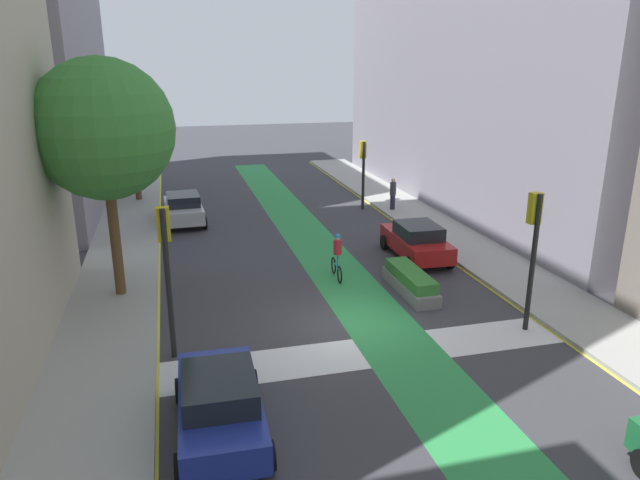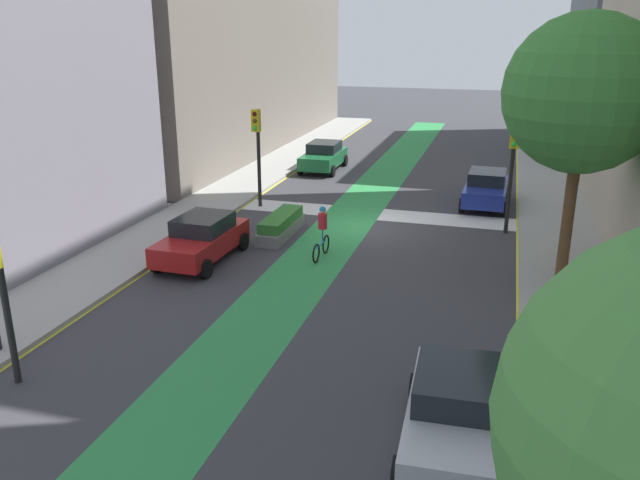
{
  "view_description": "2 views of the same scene",
  "coord_description": "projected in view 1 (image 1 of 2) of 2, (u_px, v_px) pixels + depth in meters",
  "views": [
    {
      "loc": [
        -5.2,
        -16.26,
        8.18
      ],
      "look_at": [
        0.51,
        5.62,
        1.08
      ],
      "focal_mm": 32.44,
      "sensor_mm": 36.0,
      "label": 1
    },
    {
      "loc": [
        -5.2,
        24.79,
        7.92
      ],
      "look_at": [
        0.25,
        5.86,
        1.31
      ],
      "focal_mm": 36.41,
      "sensor_mm": 36.0,
      "label": 2
    }
  ],
  "objects": [
    {
      "name": "cyclist_in_lane",
      "position": [
        337.0,
        255.0,
        22.2
      ],
      "size": [
        0.32,
        1.73,
        1.86
      ],
      "color": "black",
      "rests_on": "ground_plane"
    },
    {
      "name": "car_red_right_far",
      "position": [
        417.0,
        241.0,
        24.54
      ],
      "size": [
        2.13,
        4.25,
        1.57
      ],
      "color": "#A51919",
      "rests_on": "ground_plane"
    },
    {
      "name": "traffic_signal_near_right",
      "position": [
        533.0,
        236.0,
        17.5
      ],
      "size": [
        0.35,
        0.52,
        4.38
      ],
      "color": "black",
      "rests_on": "ground_plane"
    },
    {
      "name": "traffic_signal_near_left",
      "position": [
        166.0,
        254.0,
        15.82
      ],
      "size": [
        0.35,
        0.52,
        4.38
      ],
      "color": "black",
      "rests_on": "ground_plane"
    },
    {
      "name": "sidewalk_right",
      "position": [
        550.0,
        298.0,
        20.49
      ],
      "size": [
        3.0,
        60.0,
        0.15
      ],
      "primitive_type": "cube",
      "color": "#9E9E99",
      "rests_on": "ground_plane"
    },
    {
      "name": "ground_plane",
      "position": [
        349.0,
        323.0,
        18.71
      ],
      "size": [
        120.0,
        120.0,
        0.0
      ],
      "primitive_type": "plane",
      "color": "#38383D"
    },
    {
      "name": "median_planter",
      "position": [
        410.0,
        282.0,
        21.1
      ],
      "size": [
        0.93,
        3.36,
        0.85
      ],
      "color": "slate",
      "rests_on": "ground_plane"
    },
    {
      "name": "traffic_signal_far_right",
      "position": [
        363.0,
        162.0,
        32.2
      ],
      "size": [
        0.35,
        0.52,
        3.84
      ],
      "color": "black",
      "rests_on": "ground_plane"
    },
    {
      "name": "bike_lane_paint",
      "position": [
        377.0,
        320.0,
        18.94
      ],
      "size": [
        2.4,
        60.0,
        0.01
      ],
      "primitive_type": "cube",
      "color": "#2D8C47",
      "rests_on": "ground_plane"
    },
    {
      "name": "street_tree_far",
      "position": [
        132.0,
        126.0,
        33.37
      ],
      "size": [
        3.84,
        3.84,
        6.28
      ],
      "color": "brown",
      "rests_on": "sidewalk_left"
    },
    {
      "name": "street_tree_near",
      "position": [
        103.0,
        130.0,
        19.02
      ],
      "size": [
        4.68,
        4.68,
        8.16
      ],
      "color": "brown",
      "rests_on": "sidewalk_left"
    },
    {
      "name": "car_blue_left_near",
      "position": [
        220.0,
        403.0,
        12.95
      ],
      "size": [
        2.12,
        4.25,
        1.57
      ],
      "color": "navy",
      "rests_on": "ground_plane"
    },
    {
      "name": "sidewalk_left",
      "position": [
        104.0,
        349.0,
        16.88
      ],
      "size": [
        3.0,
        60.0,
        0.15
      ],
      "primitive_type": "cube",
      "color": "#9E9E99",
      "rests_on": "ground_plane"
    },
    {
      "name": "crosswalk_band",
      "position": [
        369.0,
        352.0,
        16.86
      ],
      "size": [
        12.0,
        1.8,
        0.01
      ],
      "primitive_type": "cube",
      "color": "silver",
      "rests_on": "ground_plane"
    },
    {
      "name": "pedestrian_sidewalk_right_a",
      "position": [
        393.0,
        193.0,
        32.05
      ],
      "size": [
        0.34,
        0.34,
        1.76
      ],
      "color": "#262638",
      "rests_on": "sidewalk_right"
    },
    {
      "name": "car_silver_left_far",
      "position": [
        183.0,
        208.0,
        29.93
      ],
      "size": [
        2.17,
        4.27,
        1.57
      ],
      "color": "#B2B7BF",
      "rests_on": "ground_plane"
    },
    {
      "name": "curb_stripe_right",
      "position": [
        513.0,
        304.0,
        20.15
      ],
      "size": [
        0.16,
        60.0,
        0.01
      ],
      "primitive_type": "cube",
      "color": "yellow",
      "rests_on": "ground_plane"
    },
    {
      "name": "curb_stripe_left",
      "position": [
        157.0,
        345.0,
        17.26
      ],
      "size": [
        0.16,
        60.0,
        0.01
      ],
      "primitive_type": "cube",
      "color": "yellow",
      "rests_on": "ground_plane"
    }
  ]
}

